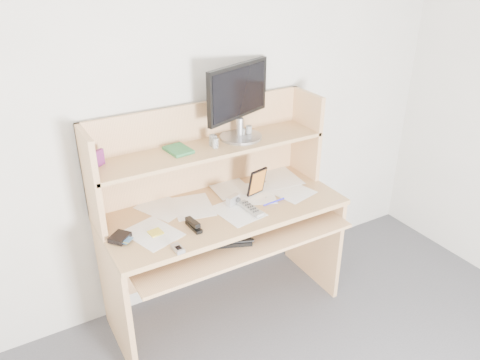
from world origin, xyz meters
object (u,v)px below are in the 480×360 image
keyboard (208,239)px  game_case (257,182)px  desk (217,210)px  monitor (239,99)px  tv_remote (250,209)px

keyboard → game_case: bearing=43.3°
desk → monitor: bearing=28.8°
desk → tv_remote: size_ratio=7.41×
game_case → monitor: bearing=87.3°
monitor → desk: bearing=-172.3°
desk → keyboard: desk is taller
game_case → monitor: 0.50m
desk → keyboard: 0.27m
keyboard → tv_remote: tv_remote is taller
monitor → game_case: bearing=-101.3°
keyboard → monitor: monitor is taller
desk → monitor: (0.22, 0.12, 0.62)m
desk → game_case: 0.29m
keyboard → game_case: game_case is taller
keyboard → game_case: (0.41, 0.16, 0.18)m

